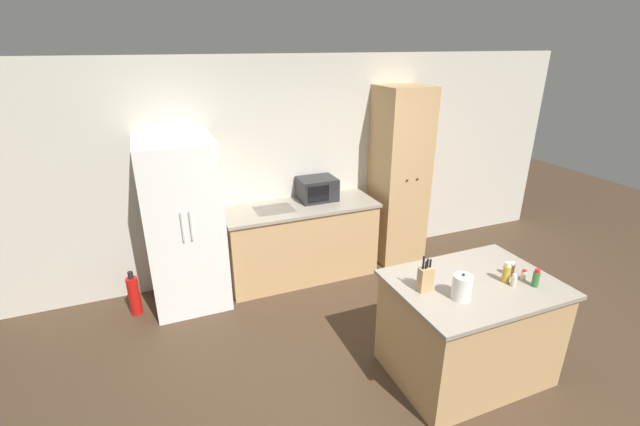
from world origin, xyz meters
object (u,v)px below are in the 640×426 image
Objects in this scene: pantry_cabinet at (399,176)px; spice_bottle_amber_oil at (536,278)px; refrigerator at (184,226)px; spice_bottle_green_herb at (506,273)px; fire_extinguisher at (134,295)px; spice_bottle_short_red at (514,281)px; microwave at (317,189)px; kettle at (462,287)px; spice_bottle_tall_dark at (524,275)px; spice_bottle_pale_salt at (511,269)px; knife_block at (425,279)px.

pantry_cabinet reaches higher than spice_bottle_amber_oil.
spice_bottle_green_herb is (2.31, -2.15, 0.07)m from refrigerator.
fire_extinguisher is (-2.90, 2.10, -0.76)m from spice_bottle_green_herb.
spice_bottle_short_red is (-0.36, -2.31, -0.17)m from pantry_cabinet.
microwave is 2.35m from fire_extinguisher.
fire_extinguisher is at bearing -175.84° from refrigerator.
refrigerator reaches higher than fire_extinguisher.
spice_bottle_green_herb is at bearing -42.92° from refrigerator.
pantry_cabinet reaches higher than kettle.
spice_bottle_green_herb is at bearing 6.87° from kettle.
spice_bottle_amber_oil is 0.86× the size of spice_bottle_green_herb.
spice_bottle_short_red is 0.17m from spice_bottle_amber_oil.
refrigerator is 1.60m from microwave.
spice_bottle_tall_dark is 0.12m from spice_bottle_amber_oil.
spice_bottle_amber_oil reaches higher than spice_bottle_pale_salt.
spice_bottle_pale_salt is at bearing 28.48° from spice_bottle_green_herb.
spice_bottle_green_herb is at bearing 98.15° from spice_bottle_short_red.
kettle reaches higher than spice_bottle_green_herb.
spice_bottle_tall_dark reaches higher than fire_extinguisher.
spice_bottle_pale_salt is (0.80, -0.07, -0.05)m from knife_block.
knife_block is at bearing 169.19° from spice_bottle_tall_dark.
microwave is 2.18m from knife_block.
spice_bottle_amber_oil is 0.22m from spice_bottle_green_herb.
spice_bottle_pale_salt reaches higher than spice_bottle_tall_dark.
spice_bottle_green_herb is at bearing 171.00° from spice_bottle_tall_dark.
refrigerator is 10.37× the size of spice_bottle_green_herb.
kettle reaches higher than spice_bottle_tall_dark.
knife_block is at bearing -41.64° from fire_extinguisher.
pantry_cabinet is 14.79× the size of spice_bottle_amber_oil.
pantry_cabinet is at bearing -4.70° from microwave.
microwave is (1.59, 0.17, 0.15)m from refrigerator.
kettle is at bearing -110.72° from pantry_cabinet.
knife_block is 0.87m from spice_bottle_tall_dark.
spice_bottle_tall_dark is 0.17× the size of fire_extinguisher.
pantry_cabinet is 1.10m from microwave.
spice_bottle_tall_dark is (-0.20, -2.26, -0.18)m from pantry_cabinet.
fire_extinguisher is (-2.18, -0.22, -0.84)m from microwave.
kettle is at bearing -45.74° from knife_block.
kettle is (1.81, -2.21, 0.09)m from refrigerator.
microwave is at bearing 95.37° from kettle.
knife_block is 0.27m from kettle.
spice_bottle_pale_salt is at bearing 119.16° from spice_bottle_tall_dark.
microwave is 2.51m from spice_bottle_short_red.
microwave is at bearing 6.27° from refrigerator.
refrigerator is 2.69m from pantry_cabinet.
refrigerator is 20.81× the size of spice_bottle_tall_dark.
fire_extinguisher is at bearing -174.30° from microwave.
spice_bottle_amber_oil is (0.16, -0.07, 0.02)m from spice_bottle_short_red.
knife_block is 3.52× the size of spice_bottle_tall_dark.
refrigerator is at bearing 136.23° from spice_bottle_short_red.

